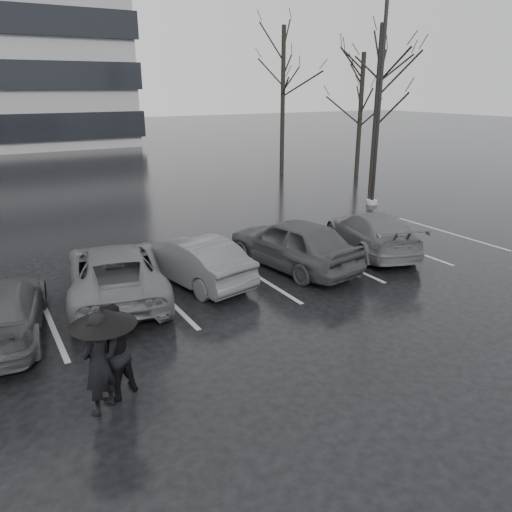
{
  "coord_description": "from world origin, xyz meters",
  "views": [
    {
      "loc": [
        -6.11,
        -9.27,
        5.14
      ],
      "look_at": [
        -0.15,
        1.0,
        1.1
      ],
      "focal_mm": 35.0,
      "sensor_mm": 36.0,
      "label": 1
    }
  ],
  "objects": [
    {
      "name": "car_west_b",
      "position": [
        -3.25,
        2.77,
        0.69
      ],
      "size": [
        3.23,
        5.31,
        1.38
      ],
      "primitive_type": "imported",
      "rotation": [
        0.0,
        0.0,
        2.94
      ],
      "color": "#434345",
      "rests_on": "ground"
    },
    {
      "name": "stall_stripes",
      "position": [
        -0.8,
        2.5,
        0.0
      ],
      "size": [
        19.72,
        5.0,
        0.0
      ],
      "color": "#A3A3A5",
      "rests_on": "ground"
    },
    {
      "name": "pedestrian_left",
      "position": [
        -4.77,
        -1.85,
        0.89
      ],
      "size": [
        0.77,
        0.72,
        1.78
      ],
      "primitive_type": "imported",
      "rotation": [
        0.0,
        0.0,
        3.75
      ],
      "color": "black",
      "rests_on": "ground"
    },
    {
      "name": "car_east",
      "position": [
        4.99,
        2.36,
        0.65
      ],
      "size": [
        3.13,
        4.83,
        1.3
      ],
      "primitive_type": "imported",
      "rotation": [
        0.0,
        0.0,
        2.82
      ],
      "color": "#434345",
      "rests_on": "ground"
    },
    {
      "name": "tree_ne",
      "position": [
        14.5,
        14.0,
        3.5
      ],
      "size": [
        0.26,
        0.26,
        7.0
      ],
      "primitive_type": "cylinder",
      "color": "black",
      "rests_on": "ground"
    },
    {
      "name": "car_west_a",
      "position": [
        -1.11,
        2.72,
        0.65
      ],
      "size": [
        2.12,
        4.11,
        1.29
      ],
      "primitive_type": "imported",
      "rotation": [
        0.0,
        0.0,
        3.34
      ],
      "color": "#313134",
      "rests_on": "ground"
    },
    {
      "name": "pedestrian_right",
      "position": [
        -4.48,
        -1.55,
        0.87
      ],
      "size": [
        1.04,
        0.95,
        1.73
      ],
      "primitive_type": "imported",
      "rotation": [
        0.0,
        0.0,
        3.58
      ],
      "color": "black",
      "rests_on": "ground"
    },
    {
      "name": "tree_north",
      "position": [
        11.0,
        17.0,
        4.25
      ],
      "size": [
        0.26,
        0.26,
        8.5
      ],
      "primitive_type": "cylinder",
      "color": "black",
      "rests_on": "ground"
    },
    {
      "name": "umbrella",
      "position": [
        -4.61,
        -1.8,
        1.65
      ],
      "size": [
        1.07,
        1.07,
        1.82
      ],
      "color": "black",
      "rests_on": "ground"
    },
    {
      "name": "ground",
      "position": [
        0.0,
        0.0,
        0.0
      ],
      "size": [
        160.0,
        160.0,
        0.0
      ],
      "primitive_type": "plane",
      "color": "black",
      "rests_on": "ground"
    },
    {
      "name": "car_main",
      "position": [
        1.88,
        2.34,
        0.76
      ],
      "size": [
        2.51,
        4.7,
        1.52
      ],
      "primitive_type": "imported",
      "rotation": [
        0.0,
        0.0,
        3.31
      ],
      "color": "black",
      "rests_on": "ground"
    },
    {
      "name": "tree_east",
      "position": [
        12.0,
        10.0,
        4.0
      ],
      "size": [
        0.26,
        0.26,
        8.0
      ],
      "primitive_type": "cylinder",
      "color": "black",
      "rests_on": "ground"
    },
    {
      "name": "lamp_post",
      "position": [
        9.81,
        7.52,
        4.21
      ],
      "size": [
        0.5,
        0.5,
        9.19
      ],
      "rotation": [
        0.0,
        0.0,
        0.4
      ],
      "color": "gray",
      "rests_on": "ground"
    }
  ]
}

